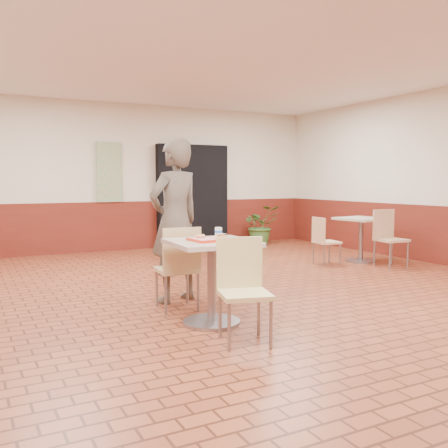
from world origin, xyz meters
name	(u,v)px	position (x,y,z in m)	size (l,w,h in m)	color
room_shell	(266,175)	(0.00, 0.00, 1.50)	(8.01, 10.01, 3.01)	brown
wainscot_band	(266,258)	(0.00, 0.00, 0.50)	(8.00, 10.00, 1.00)	#5B1A11
corridor_doorway	(192,196)	(1.20, 4.88, 1.10)	(1.60, 0.22, 2.20)	black
promo_poster	(109,172)	(-0.60, 4.94, 1.60)	(0.50, 0.03, 1.20)	gray
main_table	(212,268)	(-1.04, -0.64, 0.57)	(0.80, 0.80, 0.84)	#B7A594
chair_main_front	(243,284)	(-1.03, -1.24, 0.52)	(0.52, 0.52, 0.92)	#E0CD86
chair_main_back	(179,264)	(-1.14, -0.01, 0.52)	(0.46, 0.46, 0.93)	tan
customer	(175,221)	(-1.01, 0.40, 0.96)	(0.70, 0.46, 1.92)	brown
serving_tray	(212,239)	(-1.04, -0.64, 0.85)	(0.41, 0.32, 0.03)	red
ring_donut	(200,236)	(-1.13, -0.55, 0.88)	(0.10, 0.10, 0.03)	#E89354
long_john_donut	(221,236)	(-0.96, -0.67, 0.88)	(0.14, 0.11, 0.04)	gold
paper_cup	(218,232)	(-0.93, -0.57, 0.91)	(0.08, 0.08, 0.09)	silver
second_table	(361,232)	(3.00, 1.61, 0.53)	(0.74, 0.74, 0.78)	#B2A88F
chair_second_left	(323,238)	(2.19, 1.63, 0.45)	(0.41, 0.41, 0.81)	#E1B887
chair_second_front	(388,235)	(3.08, 1.05, 0.53)	(0.47, 0.47, 0.95)	tan
potted_plant	(261,225)	(2.64, 4.40, 0.44)	(0.79, 0.69, 0.88)	#386528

